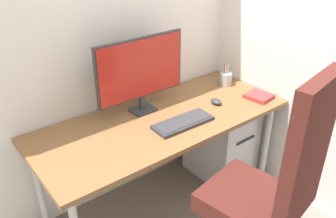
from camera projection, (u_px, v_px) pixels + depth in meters
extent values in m
plane|color=slate|center=(163.00, 203.00, 2.62)|extent=(8.00, 8.00, 0.00)
cube|color=white|center=(125.00, 1.00, 2.22)|extent=(3.25, 0.04, 2.80)
cube|color=brown|center=(163.00, 120.00, 2.28)|extent=(1.68, 0.70, 0.03)
cylinder|color=silver|center=(266.00, 145.00, 2.67)|extent=(0.04, 0.04, 0.70)
cylinder|color=silver|center=(40.00, 190.00, 2.23)|extent=(0.04, 0.04, 0.70)
cylinder|color=silver|center=(214.00, 116.00, 3.06)|extent=(0.04, 0.04, 0.70)
cube|color=#4C1E19|center=(250.00, 202.00, 1.97)|extent=(0.52, 0.56, 0.11)
cube|color=#4C1E19|center=(307.00, 154.00, 1.62)|extent=(0.41, 0.14, 0.77)
cube|color=silver|center=(220.00, 140.00, 2.81)|extent=(0.37, 0.48, 0.61)
cube|color=#262628|center=(246.00, 140.00, 2.58)|extent=(0.19, 0.01, 0.02)
cube|color=#333338|center=(143.00, 110.00, 2.36)|extent=(0.16, 0.13, 0.01)
cube|color=#333338|center=(142.00, 102.00, 2.34)|extent=(0.04, 0.02, 0.10)
cube|color=#333338|center=(141.00, 68.00, 2.23)|extent=(0.63, 0.02, 0.40)
cube|color=#B2261E|center=(142.00, 69.00, 2.22)|extent=(0.61, 0.01, 0.37)
cube|color=#333338|center=(183.00, 123.00, 2.20)|extent=(0.40, 0.16, 0.02)
cube|color=#333338|center=(183.00, 121.00, 2.19)|extent=(0.36, 0.13, 0.00)
ellipsoid|color=#333338|center=(216.00, 102.00, 2.44)|extent=(0.06, 0.09, 0.04)
cylinder|color=#B2B5BA|center=(226.00, 79.00, 2.70)|extent=(0.09, 0.09, 0.10)
cylinder|color=silver|center=(226.00, 72.00, 2.67)|extent=(0.02, 0.01, 0.12)
cylinder|color=silver|center=(227.00, 72.00, 2.68)|extent=(0.02, 0.01, 0.12)
torus|color=purple|center=(226.00, 78.00, 2.70)|extent=(0.03, 0.04, 0.01)
cylinder|color=#337FD8|center=(227.00, 73.00, 2.69)|extent=(0.02, 0.01, 0.13)
cylinder|color=red|center=(225.00, 72.00, 2.69)|extent=(0.02, 0.02, 0.14)
cube|color=#B23333|center=(259.00, 96.00, 2.52)|extent=(0.18, 0.19, 0.03)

